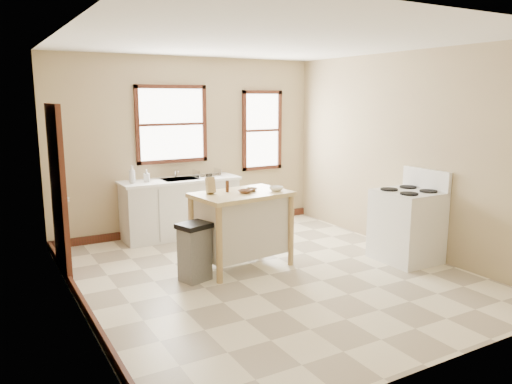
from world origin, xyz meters
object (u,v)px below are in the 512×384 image
(dish_rack, at_px, (207,173))
(kitchen_island, at_px, (242,230))
(soap_bottle_a, at_px, (132,174))
(bowl_a, at_px, (245,191))
(bowl_b, at_px, (252,190))
(bowl_c, at_px, (276,189))
(soap_bottle_b, at_px, (147,176))
(gas_stove, at_px, (407,216))
(pepper_grinder, at_px, (227,186))
(trash_bin, at_px, (195,252))
(knife_block, at_px, (210,186))

(dish_rack, bearing_deg, kitchen_island, -83.64)
(soap_bottle_a, xyz_separation_m, bowl_a, (0.92, -1.79, -0.05))
(kitchen_island, bearing_deg, bowl_b, 2.01)
(kitchen_island, bearing_deg, dish_rack, 73.26)
(dish_rack, xyz_separation_m, bowl_c, (0.11, -1.91, 0.04))
(soap_bottle_a, distance_m, kitchen_island, 2.04)
(soap_bottle_b, xyz_separation_m, gas_stove, (2.72, -2.61, -0.40))
(bowl_a, bearing_deg, soap_bottle_a, 117.19)
(soap_bottle_b, bearing_deg, bowl_b, -43.20)
(soap_bottle_b, bearing_deg, pepper_grinder, -51.19)
(pepper_grinder, bearing_deg, trash_bin, -154.98)
(kitchen_island, xyz_separation_m, trash_bin, (-0.73, -0.16, -0.14))
(bowl_c, bearing_deg, trash_bin, -178.38)
(soap_bottle_b, relative_size, kitchen_island, 0.15)
(pepper_grinder, bearing_deg, gas_stove, -24.24)
(bowl_c, bearing_deg, soap_bottle_b, 120.87)
(soap_bottle_a, xyz_separation_m, knife_block, (0.52, -1.63, 0.03))
(soap_bottle_b, relative_size, dish_rack, 0.46)
(bowl_b, distance_m, bowl_c, 0.32)
(soap_bottle_a, relative_size, knife_block, 1.31)
(knife_block, xyz_separation_m, bowl_b, (0.54, -0.09, -0.08))
(soap_bottle_a, height_order, bowl_c, soap_bottle_a)
(bowl_a, height_order, bowl_b, bowl_a)
(pepper_grinder, xyz_separation_m, bowl_a, (0.17, -0.16, -0.05))
(trash_bin, xyz_separation_m, gas_stove, (2.76, -0.71, 0.26))
(pepper_grinder, distance_m, trash_bin, 0.95)
(kitchen_island, distance_m, pepper_grinder, 0.59)
(dish_rack, xyz_separation_m, trash_bin, (-1.05, -1.94, -0.62))
(soap_bottle_a, bearing_deg, soap_bottle_b, -18.08)
(trash_bin, bearing_deg, bowl_a, -8.56)
(gas_stove, bearing_deg, bowl_c, 155.03)
(kitchen_island, bearing_deg, bowl_c, -22.98)
(soap_bottle_a, bearing_deg, pepper_grinder, -83.48)
(soap_bottle_b, relative_size, knife_block, 0.92)
(dish_rack, relative_size, kitchen_island, 0.33)
(kitchen_island, bearing_deg, pepper_grinder, 137.26)
(bowl_c, distance_m, trash_bin, 1.34)
(gas_stove, bearing_deg, pepper_grinder, 155.76)
(gas_stove, bearing_deg, soap_bottle_b, 136.11)
(soap_bottle_b, bearing_deg, bowl_a, -47.97)
(soap_bottle_a, xyz_separation_m, pepper_grinder, (0.75, -1.63, 0.01))
(dish_rack, distance_m, trash_bin, 2.29)
(soap_bottle_a, relative_size, pepper_grinder, 1.75)
(bowl_a, bearing_deg, gas_stove, -22.13)
(trash_bin, bearing_deg, kitchen_island, -4.10)
(soap_bottle_a, xyz_separation_m, dish_rack, (1.23, 0.04, -0.08))
(bowl_a, bearing_deg, trash_bin, -171.84)
(dish_rack, distance_m, bowl_c, 1.91)
(bowl_a, distance_m, bowl_c, 0.42)
(knife_block, relative_size, pepper_grinder, 1.33)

